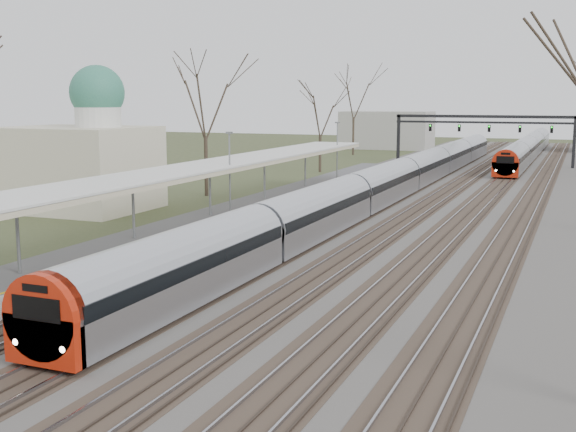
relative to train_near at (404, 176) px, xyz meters
name	(u,v)px	position (x,y,z in m)	size (l,w,h in m)	color
track_bed	(432,196)	(2.76, -1.50, -1.42)	(24.00, 160.00, 0.22)	#474442
platform	(236,215)	(-6.55, -19.00, -0.98)	(3.50, 69.00, 1.00)	#9E9B93
canopy	(201,169)	(-6.55, -23.51, 2.45)	(4.10, 50.00, 3.11)	slate
dome_building	(80,159)	(-19.21, -18.50, 2.24)	(10.00, 8.00, 10.30)	beige
signal_gantry	(483,125)	(2.79, 28.49, 3.43)	(21.00, 0.59, 6.08)	black
tree_west_far	(205,98)	(-14.50, -8.50, 6.54)	(5.50, 5.50, 11.33)	#2D231C
train_near	(404,176)	(0.00, 0.00, 0.00)	(2.62, 90.21, 3.05)	#B2B4BC
train_far	(528,147)	(7.00, 43.06, 0.00)	(2.62, 60.21, 3.05)	#B2B4BC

